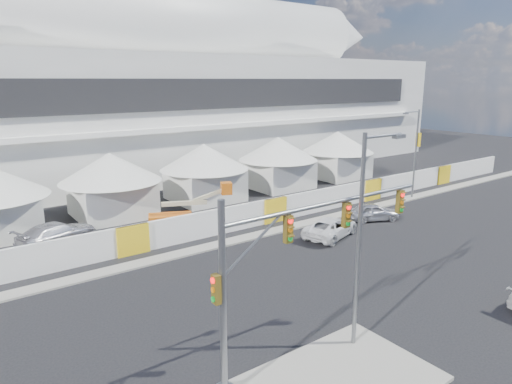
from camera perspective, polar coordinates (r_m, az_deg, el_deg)
ground at (r=23.88m, az=13.05°, el=-14.75°), size 160.00×160.00×0.00m
far_curb at (r=45.92m, az=17.70°, el=-0.96°), size 80.00×1.20×0.12m
stadium at (r=60.30m, az=-12.01°, el=11.82°), size 80.00×24.80×21.98m
tent_row at (r=41.75m, az=-11.85°, el=2.32°), size 53.40×8.40×5.40m
hoarding_fence at (r=37.11m, az=2.30°, el=-2.25°), size 70.00×0.25×2.00m
scaffold_tower at (r=79.62m, az=15.55°, el=9.56°), size 4.40×4.40×12.00m
sedan_silver at (r=38.71m, az=14.42°, el=-2.42°), size 3.33×4.60×1.45m
pickup_curb at (r=34.14m, az=9.32°, el=-4.37°), size 3.83×5.65×1.44m
lot_car_c at (r=34.91m, az=-23.59°, el=-4.80°), size 4.04×6.09×1.64m
traffic_mast at (r=17.05m, az=2.26°, el=-10.39°), size 10.51×0.72×7.38m
streetlight_median at (r=19.34m, az=13.31°, el=-4.26°), size 2.53×0.25×9.15m
streetlight_curb at (r=46.16m, az=19.23°, el=5.24°), size 2.54×0.57×8.59m
boom_lift at (r=36.71m, az=-9.77°, el=-2.78°), size 6.87×2.71×3.36m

